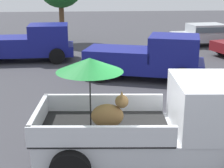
% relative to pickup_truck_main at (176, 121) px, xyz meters
% --- Properties ---
extents(ground_plane, '(80.00, 80.00, 0.00)m').
position_rel_pickup_truck_main_xyz_m(ground_plane, '(-0.41, 0.04, -0.98)').
color(ground_plane, '#38383D').
extents(pickup_truck_main, '(5.18, 2.58, 2.37)m').
position_rel_pickup_truck_main_xyz_m(pickup_truck_main, '(0.00, 0.00, 0.00)').
color(pickup_truck_main, black).
rests_on(pickup_truck_main, ground).
extents(pickup_truck_red, '(5.12, 3.26, 1.80)m').
position_rel_pickup_truck_main_xyz_m(pickup_truck_red, '(0.71, 6.77, -0.11)').
color(pickup_truck_red, black).
rests_on(pickup_truck_red, ground).
extents(pickup_truck_far, '(4.85, 2.29, 1.80)m').
position_rel_pickup_truck_main_xyz_m(pickup_truck_far, '(-4.61, 10.58, -0.11)').
color(pickup_truck_far, black).
rests_on(pickup_truck_far, ground).
extents(parked_sedan_near, '(4.46, 2.32, 1.33)m').
position_rel_pickup_truck_main_xyz_m(parked_sedan_near, '(5.75, 13.98, -0.24)').
color(parked_sedan_near, black).
rests_on(parked_sedan_near, ground).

